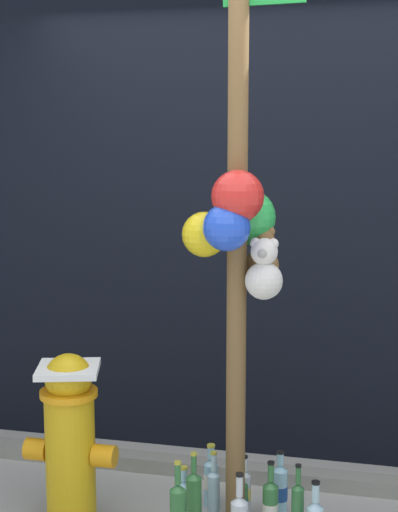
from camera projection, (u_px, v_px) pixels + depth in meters
name	position (u px, v px, depth m)	size (l,w,h in m)	color
building_wall	(261.00, 126.00, 4.30)	(10.00, 0.20, 3.74)	black
curb_strip	(244.00, 472.00, 4.15)	(8.00, 0.12, 0.08)	gray
memorial_post	(239.00, 180.00, 3.37)	(0.52, 0.49, 2.98)	brown
fire_hydrant	(70.00, 434.00, 3.66)	(0.45, 0.35, 0.82)	gold
bottle_0	(270.00, 507.00, 3.56)	(0.07, 0.07, 0.36)	#337038
bottle_1	(184.00, 502.00, 3.65)	(0.08, 0.08, 0.29)	#93CCE0
bottle_2	(241.00, 500.00, 3.68)	(0.07, 0.07, 0.27)	#337038
bottle_3	(280.00, 489.00, 3.75)	(0.08, 0.08, 0.33)	#93CCE0
bottle_5	(214.00, 493.00, 3.70)	(0.06, 0.06, 0.34)	#B2DBEA
bottle_7	(211.00, 480.00, 3.85)	(0.07, 0.07, 0.32)	#93CCE0
bottle_8	(245.00, 491.00, 3.77)	(0.06, 0.06, 0.29)	silver
bottle_9	(298.00, 509.00, 3.53)	(0.06, 0.06, 0.36)	#337038
bottle_11	(194.00, 502.00, 3.55)	(0.07, 0.07, 0.40)	#337038
litter_0	(80.00, 477.00, 4.18)	(0.08, 0.11, 0.01)	#8C99B2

